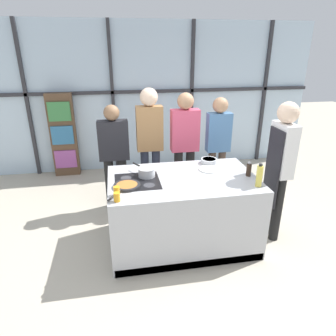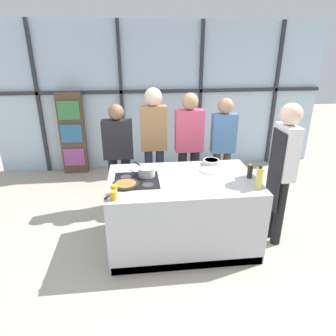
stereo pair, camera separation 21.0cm
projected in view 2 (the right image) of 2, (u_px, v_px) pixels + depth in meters
ground_plane at (181, 241)px, 3.89m from camera, size 18.00×18.00×0.00m
back_window_wall at (161, 98)px, 5.85m from camera, size 6.40×0.10×2.80m
bookshelf at (73, 134)px, 5.73m from camera, size 0.46×0.19×1.57m
demo_island at (182, 211)px, 3.72m from camera, size 1.77×1.09×0.89m
chef at (283, 165)px, 3.54m from camera, size 0.25×0.37×1.78m
spectator_far_left at (118, 151)px, 4.44m from camera, size 0.44×0.22×1.60m
spectator_center_left at (154, 139)px, 4.43m from camera, size 0.38×0.25×1.82m
spectator_center_right at (189, 142)px, 4.52m from camera, size 0.42×0.24×1.74m
spectator_far_right at (223, 143)px, 4.58m from camera, size 0.37×0.23×1.66m
frying_pan at (125, 185)px, 3.35m from camera, size 0.37×0.49×0.03m
saucepan at (147, 171)px, 3.60m from camera, size 0.26×0.35×0.11m
white_plate at (210, 170)px, 3.77m from camera, size 0.26×0.26×0.01m
mixing_bowl at (211, 162)px, 3.97m from camera, size 0.22×0.22×0.06m
oil_bottle at (259, 178)px, 3.25m from camera, size 0.07×0.07×0.27m
pepper_grinder at (250, 171)px, 3.54m from camera, size 0.06×0.06×0.19m
juice_glass_near at (114, 195)px, 3.04m from camera, size 0.07×0.07×0.10m
juice_glass_far at (114, 189)px, 3.17m from camera, size 0.07×0.07×0.10m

